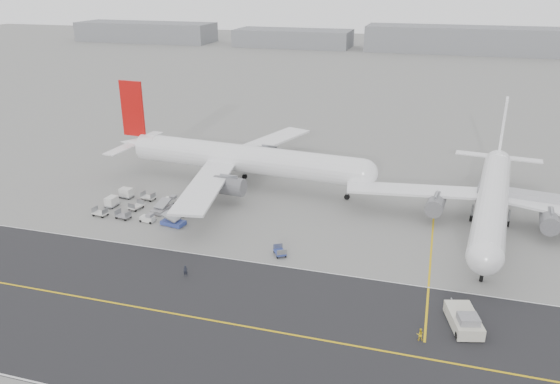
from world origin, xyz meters
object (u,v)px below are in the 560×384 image
(jet_bridge, at_px, (524,200))
(ground_crew_a, at_px, (186,271))
(pushback_tug, at_px, (464,320))
(ground_crew_b, at_px, (420,334))
(airliner_b, at_px, (493,197))
(airliner_a, at_px, (239,158))

(jet_bridge, height_order, ground_crew_a, jet_bridge)
(ground_crew_a, bearing_deg, pushback_tug, -18.48)
(ground_crew_b, bearing_deg, jet_bridge, -122.85)
(ground_crew_a, xyz_separation_m, ground_crew_b, (33.36, -5.72, -0.08))
(ground_crew_a, bearing_deg, ground_crew_b, -25.92)
(airliner_b, xyz_separation_m, jet_bridge, (5.38, 2.62, -1.02))
(airliner_a, height_order, pushback_tug, airliner_a)
(pushback_tug, xyz_separation_m, ground_crew_a, (-38.46, 1.54, -0.16))
(jet_bridge, relative_size, ground_crew_b, 9.78)
(pushback_tug, distance_m, ground_crew_a, 38.50)
(ground_crew_b, bearing_deg, ground_crew_a, -21.34)
(airliner_b, height_order, ground_crew_b, airliner_b)
(pushback_tug, relative_size, ground_crew_b, 5.54)
(jet_bridge, bearing_deg, airliner_a, -175.57)
(ground_crew_b, bearing_deg, airliner_b, -116.75)
(pushback_tug, bearing_deg, jet_bridge, 58.70)
(jet_bridge, bearing_deg, ground_crew_b, -102.97)
(pushback_tug, bearing_deg, ground_crew_b, -155.82)
(pushback_tug, height_order, jet_bridge, jet_bridge)
(jet_bridge, distance_m, ground_crew_a, 59.41)
(pushback_tug, distance_m, jet_bridge, 36.96)
(airliner_b, distance_m, pushback_tug, 33.36)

